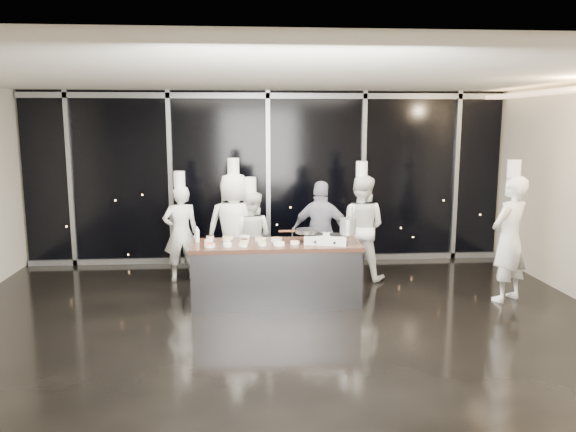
{
  "coord_description": "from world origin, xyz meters",
  "views": [
    {
      "loc": [
        -0.44,
        -7.04,
        2.63
      ],
      "look_at": [
        0.2,
        1.2,
        1.24
      ],
      "focal_mm": 35.0,
      "sensor_mm": 36.0,
      "label": 1
    }
  ],
  "objects_px": {
    "chef_left": "(234,227)",
    "chef_right": "(360,227)",
    "demo_counter": "(276,273)",
    "guest": "(321,233)",
    "chef_far_left": "(181,232)",
    "chef_side": "(509,238)",
    "frying_pan": "(306,231)",
    "chef_center": "(251,236)",
    "stove": "(326,239)",
    "stock_pot": "(348,226)"
  },
  "relations": [
    {
      "from": "demo_counter",
      "to": "chef_center",
      "type": "relative_size",
      "value": 1.41
    },
    {
      "from": "stove",
      "to": "chef_side",
      "type": "relative_size",
      "value": 0.32
    },
    {
      "from": "chef_right",
      "to": "chef_far_left",
      "type": "bearing_deg",
      "value": 19.8
    },
    {
      "from": "frying_pan",
      "to": "guest",
      "type": "distance_m",
      "value": 0.97
    },
    {
      "from": "chef_right",
      "to": "chef_side",
      "type": "xyz_separation_m",
      "value": [
        1.94,
        -1.32,
        0.06
      ]
    },
    {
      "from": "chef_far_left",
      "to": "chef_right",
      "type": "bearing_deg",
      "value": 164.71
    },
    {
      "from": "stove",
      "to": "chef_left",
      "type": "bearing_deg",
      "value": 152.96
    },
    {
      "from": "guest",
      "to": "chef_center",
      "type": "bearing_deg",
      "value": 5.97
    },
    {
      "from": "chef_side",
      "to": "chef_far_left",
      "type": "bearing_deg",
      "value": -47.96
    },
    {
      "from": "chef_far_left",
      "to": "chef_left",
      "type": "height_order",
      "value": "chef_left"
    },
    {
      "from": "stove",
      "to": "guest",
      "type": "xyz_separation_m",
      "value": [
        0.06,
        0.95,
        -0.11
      ]
    },
    {
      "from": "chef_center",
      "to": "chef_right",
      "type": "relative_size",
      "value": 0.88
    },
    {
      "from": "chef_right",
      "to": "chef_center",
      "type": "bearing_deg",
      "value": 23.81
    },
    {
      "from": "frying_pan",
      "to": "guest",
      "type": "xyz_separation_m",
      "value": [
        0.35,
        0.88,
        -0.22
      ]
    },
    {
      "from": "demo_counter",
      "to": "chef_left",
      "type": "distance_m",
      "value": 1.36
    },
    {
      "from": "frying_pan",
      "to": "chef_right",
      "type": "xyz_separation_m",
      "value": [
        1.05,
        1.17,
        -0.18
      ]
    },
    {
      "from": "guest",
      "to": "chef_side",
      "type": "bearing_deg",
      "value": 177.21
    },
    {
      "from": "stock_pot",
      "to": "guest",
      "type": "xyz_separation_m",
      "value": [
        -0.24,
        1.02,
        -0.3
      ]
    },
    {
      "from": "guest",
      "to": "chef_side",
      "type": "distance_m",
      "value": 2.84
    },
    {
      "from": "frying_pan",
      "to": "stock_pot",
      "type": "relative_size",
      "value": 2.62
    },
    {
      "from": "chef_center",
      "to": "chef_right",
      "type": "distance_m",
      "value": 1.84
    },
    {
      "from": "chef_far_left",
      "to": "chef_center",
      "type": "bearing_deg",
      "value": 158.42
    },
    {
      "from": "stock_pot",
      "to": "frying_pan",
      "type": "bearing_deg",
      "value": 166.07
    },
    {
      "from": "stove",
      "to": "stock_pot",
      "type": "relative_size",
      "value": 2.95
    },
    {
      "from": "chef_far_left",
      "to": "chef_side",
      "type": "xyz_separation_m",
      "value": [
        4.94,
        -1.46,
        0.12
      ]
    },
    {
      "from": "chef_right",
      "to": "chef_side",
      "type": "height_order",
      "value": "chef_side"
    },
    {
      "from": "frying_pan",
      "to": "chef_center",
      "type": "height_order",
      "value": "chef_center"
    },
    {
      "from": "chef_left",
      "to": "chef_far_left",
      "type": "bearing_deg",
      "value": -13.71
    },
    {
      "from": "chef_center",
      "to": "guest",
      "type": "xyz_separation_m",
      "value": [
        1.14,
        -0.25,
        0.08
      ]
    },
    {
      "from": "chef_side",
      "to": "chef_right",
      "type": "bearing_deg",
      "value": -65.73
    },
    {
      "from": "stove",
      "to": "chef_far_left",
      "type": "xyz_separation_m",
      "value": [
        -2.23,
        1.39,
        -0.14
      ]
    },
    {
      "from": "guest",
      "to": "chef_right",
      "type": "distance_m",
      "value": 0.76
    },
    {
      "from": "stove",
      "to": "chef_left",
      "type": "xyz_separation_m",
      "value": [
        -1.34,
        1.19,
        -0.04
      ]
    },
    {
      "from": "chef_far_left",
      "to": "chef_right",
      "type": "xyz_separation_m",
      "value": [
        2.99,
        -0.14,
        0.06
      ]
    },
    {
      "from": "frying_pan",
      "to": "chef_far_left",
      "type": "distance_m",
      "value": 2.36
    },
    {
      "from": "demo_counter",
      "to": "stove",
      "type": "relative_size",
      "value": 3.67
    },
    {
      "from": "chef_left",
      "to": "chef_right",
      "type": "relative_size",
      "value": 1.03
    },
    {
      "from": "demo_counter",
      "to": "chef_side",
      "type": "relative_size",
      "value": 1.17
    },
    {
      "from": "chef_left",
      "to": "chef_center",
      "type": "distance_m",
      "value": 0.31
    },
    {
      "from": "stock_pot",
      "to": "chef_right",
      "type": "distance_m",
      "value": 1.42
    },
    {
      "from": "stock_pot",
      "to": "chef_far_left",
      "type": "bearing_deg",
      "value": 150.07
    },
    {
      "from": "stove",
      "to": "chef_far_left",
      "type": "distance_m",
      "value": 2.63
    },
    {
      "from": "guest",
      "to": "chef_right",
      "type": "bearing_deg",
      "value": -138.62
    },
    {
      "from": "demo_counter",
      "to": "chef_center",
      "type": "distance_m",
      "value": 1.23
    },
    {
      "from": "stock_pot",
      "to": "chef_left",
      "type": "bearing_deg",
      "value": 142.52
    },
    {
      "from": "chef_far_left",
      "to": "guest",
      "type": "distance_m",
      "value": 2.34
    },
    {
      "from": "chef_left",
      "to": "chef_center",
      "type": "bearing_deg",
      "value": -178.1
    },
    {
      "from": "frying_pan",
      "to": "guest",
      "type": "height_order",
      "value": "guest"
    },
    {
      "from": "demo_counter",
      "to": "guest",
      "type": "xyz_separation_m",
      "value": [
        0.79,
        0.88,
        0.4
      ]
    },
    {
      "from": "demo_counter",
      "to": "guest",
      "type": "distance_m",
      "value": 1.25
    }
  ]
}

